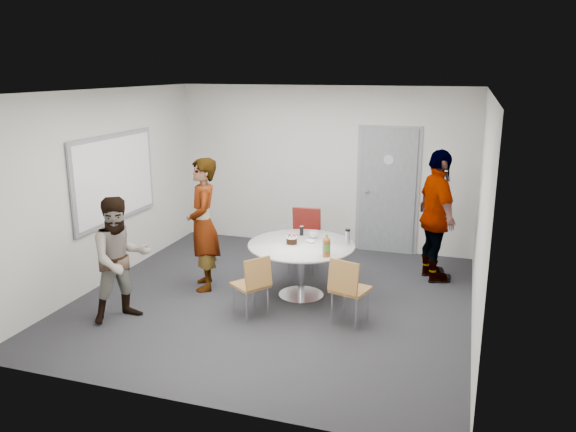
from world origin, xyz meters
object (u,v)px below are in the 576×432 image
(whiteboard, at_px, (115,178))
(person_main, at_px, (203,225))
(door, at_px, (388,191))
(table, at_px, (303,252))
(person_right, at_px, (437,216))
(chair_near_left, at_px, (254,281))
(chair_near_right, at_px, (347,285))
(chair_far, at_px, (305,233))
(person_left, at_px, (121,259))

(whiteboard, relative_size, person_main, 1.04)
(door, xyz_separation_m, person_main, (-2.15, -2.37, -0.12))
(table, xyz_separation_m, person_right, (1.62, 1.18, 0.32))
(chair_near_left, height_order, chair_near_right, chair_near_right)
(whiteboard, relative_size, person_right, 1.00)
(chair_far, relative_size, person_left, 0.62)
(table, relative_size, chair_near_left, 1.78)
(person_right, bearing_deg, person_left, 101.34)
(chair_near_left, height_order, person_left, person_left)
(door, height_order, chair_far, door)
(chair_near_right, xyz_separation_m, person_main, (-2.13, 0.57, 0.41))
(whiteboard, relative_size, person_left, 1.25)
(table, distance_m, person_main, 1.41)
(chair_near_right, height_order, person_main, person_main)
(door, bearing_deg, person_left, -126.39)
(chair_near_left, xyz_separation_m, person_left, (-1.50, -0.50, 0.29))
(chair_near_left, distance_m, person_main, 1.31)
(chair_near_left, bearing_deg, person_left, 144.51)
(door, relative_size, whiteboard, 1.12)
(person_left, xyz_separation_m, person_right, (3.50, 2.50, 0.18))
(chair_near_left, relative_size, person_main, 0.43)
(table, xyz_separation_m, person_main, (-1.38, -0.11, 0.28))
(chair_near_left, bearing_deg, person_right, -8.93)
(chair_near_right, bearing_deg, door, 105.09)
(person_left, relative_size, person_right, 0.80)
(chair_far, bearing_deg, person_main, 41.08)
(person_main, height_order, person_left, person_main)
(whiteboard, height_order, chair_near_right, whiteboard)
(chair_far, bearing_deg, table, 100.58)
(door, height_order, person_main, door)
(whiteboard, relative_size, chair_far, 2.02)
(door, distance_m, person_main, 3.21)
(person_main, relative_size, person_right, 0.96)
(table, xyz_separation_m, chair_far, (-0.26, 1.01, -0.05))
(person_main, bearing_deg, person_left, -50.18)
(door, distance_m, person_left, 4.47)
(chair_near_right, bearing_deg, person_right, 80.34)
(person_left, bearing_deg, whiteboard, 72.99)
(person_main, bearing_deg, chair_far, 106.92)
(person_main, bearing_deg, person_right, 85.12)
(whiteboard, height_order, person_right, whiteboard)
(whiteboard, height_order, chair_near_left, whiteboard)
(door, relative_size, person_right, 1.12)
(person_main, bearing_deg, chair_near_right, 46.93)
(person_main, bearing_deg, whiteboard, -121.88)
(door, xyz_separation_m, chair_near_right, (-0.03, -2.94, -0.52))
(whiteboard, distance_m, table, 2.91)
(door, height_order, table, door)
(chair_far, xyz_separation_m, person_right, (1.88, 0.17, 0.37))
(table, bearing_deg, chair_near_right, -42.14)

